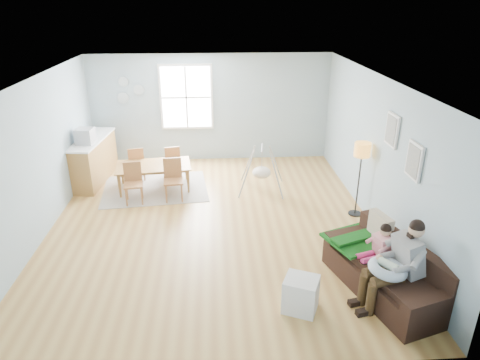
{
  "coord_description": "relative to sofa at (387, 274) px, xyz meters",
  "views": [
    {
      "loc": [
        0.06,
        -7.15,
        3.96
      ],
      "look_at": [
        0.5,
        -0.3,
        1.0
      ],
      "focal_mm": 32.0,
      "sensor_mm": 36.0,
      "label": 1
    }
  ],
  "objects": [
    {
      "name": "room",
      "position": [
        -2.5,
        2.18,
        2.14
      ],
      "size": [
        8.4,
        9.4,
        3.9
      ],
      "color": "#B07C3E"
    },
    {
      "name": "window",
      "position": [
        -3.1,
        5.65,
        1.37
      ],
      "size": [
        1.32,
        0.08,
        1.62
      ],
      "color": "white",
      "rests_on": "room"
    },
    {
      "name": "pictures",
      "position": [
        0.46,
        1.13,
        1.57
      ],
      "size": [
        0.05,
        1.34,
        0.74
      ],
      "color": "white",
      "rests_on": "room"
    },
    {
      "name": "wall_plates",
      "position": [
        -4.51,
        5.65,
        1.55
      ],
      "size": [
        0.67,
        0.02,
        0.66
      ],
      "color": "#95AAB3",
      "rests_on": "room"
    },
    {
      "name": "sofa",
      "position": [
        0.0,
        0.0,
        0.0
      ],
      "size": [
        1.38,
        2.11,
        0.79
      ],
      "color": "black",
      "rests_on": "room"
    },
    {
      "name": "green_throw",
      "position": [
        -0.27,
        0.6,
        0.22
      ],
      "size": [
        1.12,
        1.05,
        0.04
      ],
      "primitive_type": "cube",
      "rotation": [
        0.0,
        0.0,
        0.38
      ],
      "color": "#155D18",
      "rests_on": "sofa"
    },
    {
      "name": "beige_pillow",
      "position": [
        0.04,
        0.55,
        0.44
      ],
      "size": [
        0.24,
        0.48,
        0.47
      ],
      "primitive_type": "cube",
      "rotation": [
        0.0,
        0.0,
        0.26
      ],
      "color": "tan",
      "rests_on": "sofa"
    },
    {
      "name": "father",
      "position": [
        -0.03,
        -0.3,
        0.41
      ],
      "size": [
        0.97,
        0.54,
        1.3
      ],
      "color": "gray",
      "rests_on": "sofa"
    },
    {
      "name": "nursing_pillow",
      "position": [
        -0.18,
        -0.35,
        0.34
      ],
      "size": [
        0.63,
        0.62,
        0.21
      ],
      "primitive_type": "torus",
      "rotation": [
        0.0,
        0.14,
        0.21
      ],
      "color": "silver",
      "rests_on": "father"
    },
    {
      "name": "infant",
      "position": [
        -0.19,
        -0.32,
        0.4
      ],
      "size": [
        0.25,
        0.33,
        0.12
      ],
      "color": "silver",
      "rests_on": "nursing_pillow"
    },
    {
      "name": "toddler",
      "position": [
        -0.12,
        0.16,
        0.39
      ],
      "size": [
        0.54,
        0.37,
        0.8
      ],
      "color": "white",
      "rests_on": "sofa"
    },
    {
      "name": "floor_lamp",
      "position": [
        0.3,
        2.35,
        0.94
      ],
      "size": [
        0.3,
        0.3,
        1.48
      ],
      "color": "black",
      "rests_on": "room"
    },
    {
      "name": "storage_cube",
      "position": [
        -1.33,
        -0.33,
        -0.03
      ],
      "size": [
        0.56,
        0.54,
        0.49
      ],
      "color": "white",
      "rests_on": "room"
    },
    {
      "name": "rug",
      "position": [
        -3.78,
        3.82,
        -0.27
      ],
      "size": [
        2.42,
        1.94,
        0.01
      ],
      "primitive_type": "cube",
      "rotation": [
        0.0,
        0.0,
        0.1
      ],
      "color": "gray",
      "rests_on": "room"
    },
    {
      "name": "dining_table",
      "position": [
        -3.78,
        3.82,
        0.0
      ],
      "size": [
        1.69,
        1.07,
        0.56
      ],
      "primitive_type": "imported",
      "rotation": [
        0.0,
        0.0,
        0.11
      ],
      "color": "#956230",
      "rests_on": "rug"
    },
    {
      "name": "chair_sw",
      "position": [
        -4.13,
        3.22,
        0.19
      ],
      "size": [
        0.43,
        0.43,
        0.84
      ],
      "color": "#936032",
      "rests_on": "rug"
    },
    {
      "name": "chair_se",
      "position": [
        -3.32,
        3.31,
        0.21
      ],
      "size": [
        0.43,
        0.43,
        0.88
      ],
      "color": "#936032",
      "rests_on": "rug"
    },
    {
      "name": "chair_nw",
      "position": [
        -4.24,
        4.34,
        0.17
      ],
      "size": [
        0.43,
        0.43,
        0.81
      ],
      "color": "#936032",
      "rests_on": "rug"
    },
    {
      "name": "chair_ne",
      "position": [
        -3.43,
        4.42,
        0.16
      ],
      "size": [
        0.44,
        0.44,
        0.8
      ],
      "color": "#936032",
      "rests_on": "rug"
    },
    {
      "name": "counter",
      "position": [
        -5.2,
        4.4,
        0.24
      ],
      "size": [
        0.71,
        1.86,
        1.02
      ],
      "color": "#956230",
      "rests_on": "room"
    },
    {
      "name": "monitor",
      "position": [
        -5.22,
        4.06,
        0.91
      ],
      "size": [
        0.39,
        0.38,
        0.34
      ],
      "color": "#A2A2A7",
      "rests_on": "counter"
    },
    {
      "name": "baby_swing",
      "position": [
        -1.43,
        3.6,
        0.16
      ],
      "size": [
        1.08,
        1.1,
        0.99
      ],
      "color": "#A2A2A7",
      "rests_on": "room"
    }
  ]
}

